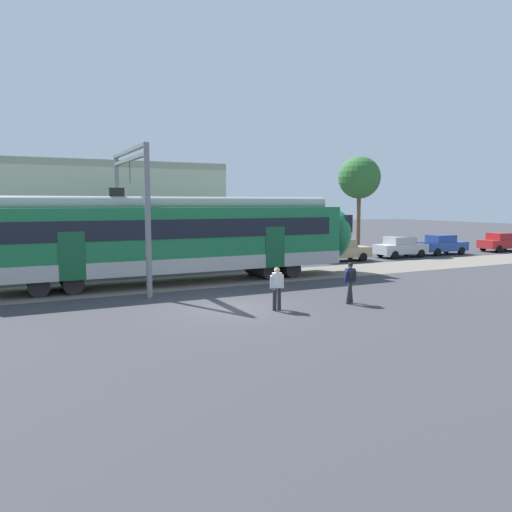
# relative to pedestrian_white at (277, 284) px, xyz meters

# --- Properties ---
(ground_plane) EXTENTS (160.00, 160.00, 0.00)m
(ground_plane) POSITION_rel_pedestrian_white_xyz_m (-1.26, 1.13, -0.99)
(ground_plane) COLOR #38383D
(pedestrian_white) EXTENTS (0.65, 0.57, 1.67)m
(pedestrian_white) POSITION_rel_pedestrian_white_xyz_m (0.00, 0.00, 0.00)
(pedestrian_white) COLOR #28282D
(pedestrian_white) RESTS_ON ground
(pedestrian_navy) EXTENTS (0.61, 0.61, 1.67)m
(pedestrian_navy) POSITION_rel_pedestrian_white_xyz_m (3.21, -0.24, 0.00)
(pedestrian_navy) COLOR #28282D
(pedestrian_navy) RESTS_ON ground
(parked_car_tan) EXTENTS (4.07, 1.90, 1.54)m
(parked_car_tan) POSITION_rel_pedestrian_white_xyz_m (11.67, 11.96, -0.21)
(parked_car_tan) COLOR tan
(parked_car_tan) RESTS_ON ground
(parked_car_silver) EXTENTS (4.02, 1.80, 1.54)m
(parked_car_silver) POSITION_rel_pedestrian_white_xyz_m (17.02, 11.95, -0.21)
(parked_car_silver) COLOR #B7BABF
(parked_car_silver) RESTS_ON ground
(parked_car_blue) EXTENTS (4.04, 1.84, 1.54)m
(parked_car_blue) POSITION_rel_pedestrian_white_xyz_m (21.34, 12.06, -0.21)
(parked_car_blue) COLOR #284799
(parked_car_blue) RESTS_ON ground
(parked_car_red) EXTENTS (4.08, 1.91, 1.54)m
(parked_car_red) POSITION_rel_pedestrian_white_xyz_m (27.84, 11.73, -0.21)
(parked_car_red) COLOR #B22323
(parked_car_red) RESTS_ON ground
(catenary_gantry) EXTENTS (0.24, 6.64, 6.53)m
(catenary_gantry) POSITION_rel_pedestrian_white_xyz_m (-3.64, 7.82, 3.32)
(catenary_gantry) COLOR gray
(catenary_gantry) RESTS_ON ground
(background_building) EXTENTS (18.06, 5.00, 9.20)m
(background_building) POSITION_rel_pedestrian_white_xyz_m (-5.78, 14.94, 2.22)
(background_building) COLOR beige
(background_building) RESTS_ON ground
(street_tree_right) EXTENTS (3.40, 3.40, 7.75)m
(street_tree_right) POSITION_rel_pedestrian_white_xyz_m (16.62, 16.45, 5.02)
(street_tree_right) COLOR brown
(street_tree_right) RESTS_ON ground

